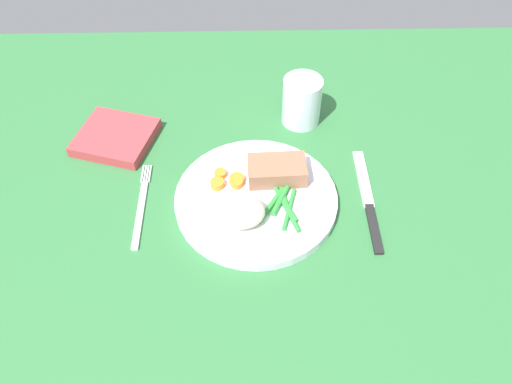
% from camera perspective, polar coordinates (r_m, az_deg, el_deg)
% --- Properties ---
extents(dining_table, '(1.20, 0.90, 0.02)m').
position_cam_1_polar(dining_table, '(0.83, -2.05, -0.02)').
color(dining_table, '#2D6B38').
rests_on(dining_table, ground).
extents(dinner_plate, '(0.25, 0.25, 0.02)m').
position_cam_1_polar(dinner_plate, '(0.80, 0.00, -0.85)').
color(dinner_plate, white).
rests_on(dinner_plate, dining_table).
extents(meat_portion, '(0.09, 0.06, 0.03)m').
position_cam_1_polar(meat_portion, '(0.81, 2.32, 2.37)').
color(meat_portion, '#936047').
rests_on(meat_portion, dinner_plate).
extents(mashed_potatoes, '(0.07, 0.06, 0.04)m').
position_cam_1_polar(mashed_potatoes, '(0.75, -1.63, -2.15)').
color(mashed_potatoes, beige).
rests_on(mashed_potatoes, dinner_plate).
extents(carrot_slices, '(0.05, 0.04, 0.01)m').
position_cam_1_polar(carrot_slices, '(0.81, -3.10, 1.32)').
color(carrot_slices, orange).
rests_on(carrot_slices, dinner_plate).
extents(green_beans, '(0.06, 0.10, 0.01)m').
position_cam_1_polar(green_beans, '(0.78, 2.94, -1.28)').
color(green_beans, '#2D8C38').
rests_on(green_beans, dinner_plate).
extents(fork, '(0.01, 0.17, 0.00)m').
position_cam_1_polar(fork, '(0.82, -12.43, -1.45)').
color(fork, silver).
rests_on(fork, dining_table).
extents(knife, '(0.02, 0.21, 0.01)m').
position_cam_1_polar(knife, '(0.82, 12.16, -1.04)').
color(knife, black).
rests_on(knife, dining_table).
extents(water_glass, '(0.07, 0.07, 0.09)m').
position_cam_1_polar(water_glass, '(0.92, 5.00, 9.56)').
color(water_glass, silver).
rests_on(water_glass, dining_table).
extents(napkin, '(0.15, 0.14, 0.02)m').
position_cam_1_polar(napkin, '(0.92, -15.11, 5.81)').
color(napkin, '#B2383D').
rests_on(napkin, dining_table).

